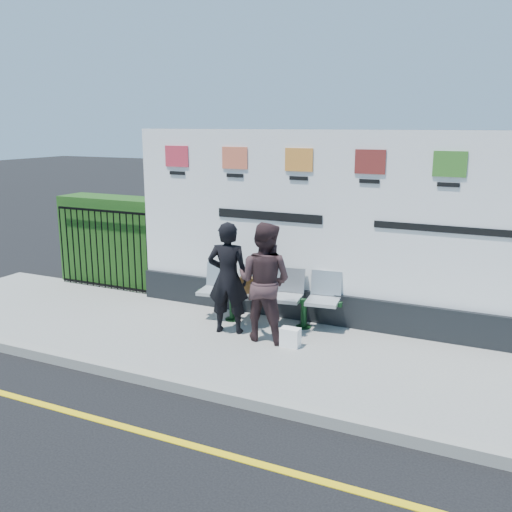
# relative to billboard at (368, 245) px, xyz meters

# --- Properties ---
(ground) EXTENTS (80.00, 80.00, 0.00)m
(ground) POSITION_rel_billboard_xyz_m (-0.50, -3.85, -1.42)
(ground) COLOR black
(pavement) EXTENTS (14.00, 3.00, 0.12)m
(pavement) POSITION_rel_billboard_xyz_m (-0.50, -1.35, -1.36)
(pavement) COLOR gray
(pavement) RESTS_ON ground
(kerb) EXTENTS (14.00, 0.18, 0.14)m
(kerb) POSITION_rel_billboard_xyz_m (-0.50, -2.85, -1.35)
(kerb) COLOR gray
(kerb) RESTS_ON ground
(yellow_line) EXTENTS (14.00, 0.10, 0.01)m
(yellow_line) POSITION_rel_billboard_xyz_m (-0.50, -3.85, -1.42)
(yellow_line) COLOR yellow
(yellow_line) RESTS_ON ground
(billboard) EXTENTS (8.00, 0.30, 3.00)m
(billboard) POSITION_rel_billboard_xyz_m (0.00, 0.00, 0.00)
(billboard) COLOR black
(billboard) RESTS_ON pavement
(hedge) EXTENTS (2.35, 0.70, 1.70)m
(hedge) POSITION_rel_billboard_xyz_m (-5.08, 0.45, -0.45)
(hedge) COLOR #1E4916
(hedge) RESTS_ON pavement
(railing) EXTENTS (2.05, 0.06, 1.54)m
(railing) POSITION_rel_billboard_xyz_m (-5.08, -0.00, -0.53)
(railing) COLOR black
(railing) RESTS_ON pavement
(bench) EXTENTS (2.30, 0.88, 0.48)m
(bench) POSITION_rel_billboard_xyz_m (-1.43, -0.49, -1.06)
(bench) COLOR #B3B9BD
(bench) RESTS_ON pavement
(woman_left) EXTENTS (0.70, 0.55, 1.70)m
(woman_left) POSITION_rel_billboard_xyz_m (-1.81, -1.07, -0.45)
(woman_left) COLOR black
(woman_left) RESTS_ON pavement
(woman_right) EXTENTS (0.87, 0.69, 1.73)m
(woman_right) POSITION_rel_billboard_xyz_m (-1.21, -1.09, -0.43)
(woman_right) COLOR #362325
(woman_right) RESTS_ON pavement
(handbag_brown) EXTENTS (0.33, 0.17, 0.25)m
(handbag_brown) POSITION_rel_billboard_xyz_m (-1.72, -0.53, -0.69)
(handbag_brown) COLOR black
(handbag_brown) RESTS_ON bench
(carrier_bag_white) EXTENTS (0.27, 0.16, 0.27)m
(carrier_bag_white) POSITION_rel_billboard_xyz_m (-0.74, -1.22, -1.16)
(carrier_bag_white) COLOR white
(carrier_bag_white) RESTS_ON pavement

